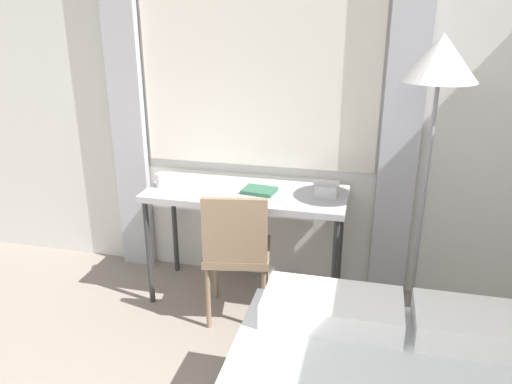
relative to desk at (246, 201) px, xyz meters
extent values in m
cube|color=silver|center=(0.16, 0.35, 0.64)|extent=(5.13, 0.05, 2.70)
cube|color=white|center=(0.00, 0.31, 0.89)|extent=(1.59, 0.01, 1.50)
cube|color=#B2B2BC|center=(-0.93, 0.27, 0.59)|extent=(0.24, 0.06, 2.60)
cube|color=#B2B2BC|center=(0.93, 0.27, 0.59)|extent=(0.24, 0.06, 2.60)
cube|color=#B2B2B7|center=(0.00, 0.00, 0.05)|extent=(1.29, 0.53, 0.04)
cylinder|color=#333333|center=(-0.60, -0.22, -0.34)|extent=(0.04, 0.04, 0.73)
cylinder|color=#333333|center=(0.60, -0.22, -0.34)|extent=(0.04, 0.04, 0.73)
cylinder|color=#333333|center=(-0.60, 0.22, -0.34)|extent=(0.04, 0.04, 0.73)
cylinder|color=#333333|center=(0.60, 0.22, -0.34)|extent=(0.04, 0.04, 0.73)
cube|color=#8C7259|center=(0.00, -0.21, -0.26)|extent=(0.46, 0.46, 0.05)
cube|color=#8C7259|center=(0.03, -0.39, -0.04)|extent=(0.38, 0.10, 0.40)
cylinder|color=#8C7259|center=(-0.14, -0.41, -0.50)|extent=(0.03, 0.03, 0.42)
cylinder|color=#8C7259|center=(0.20, -0.35, -0.50)|extent=(0.03, 0.03, 0.42)
cylinder|color=#8C7259|center=(-0.20, -0.08, -0.50)|extent=(0.03, 0.03, 0.42)
cylinder|color=#8C7259|center=(0.14, -0.02, -0.50)|extent=(0.03, 0.03, 0.42)
cube|color=white|center=(0.65, -0.96, -0.10)|extent=(0.62, 0.32, 0.12)
cube|color=white|center=(1.31, -0.96, -0.10)|extent=(0.62, 0.32, 0.12)
cylinder|color=#4C4C51|center=(1.07, -0.11, -0.69)|extent=(0.27, 0.27, 0.03)
cylinder|color=gray|center=(1.07, -0.11, 0.07)|extent=(0.02, 0.02, 1.48)
cone|color=silver|center=(1.07, -0.11, 0.93)|extent=(0.39, 0.39, 0.25)
cube|color=silver|center=(0.51, 0.04, 0.10)|extent=(0.14, 0.14, 0.07)
cube|color=silver|center=(0.51, 0.04, 0.15)|extent=(0.16, 0.05, 0.02)
cube|color=#33664C|center=(0.09, -0.01, 0.08)|extent=(0.22, 0.18, 0.02)
cube|color=white|center=(0.09, -0.01, 0.08)|extent=(0.21, 0.17, 0.01)
cylinder|color=white|center=(-0.56, -0.05, 0.11)|extent=(0.08, 0.08, 0.09)
camera|label=1|loc=(0.76, -2.91, 1.17)|focal=35.00mm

